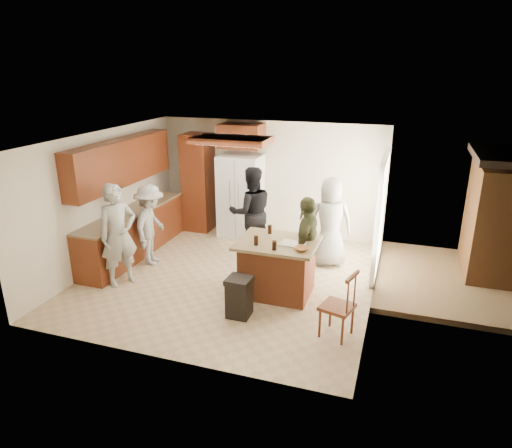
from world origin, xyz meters
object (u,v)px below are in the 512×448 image
(kitchen_island, at_px, (277,267))
(spindle_chair, at_px, (339,307))
(person_front_left, at_px, (118,235))
(person_behind_left, at_px, (251,212))
(refrigerator, at_px, (241,196))
(person_side_right, at_px, (307,244))
(person_counter, at_px, (151,225))
(trash_bin, at_px, (239,297))
(person_behind_right, at_px, (330,222))

(kitchen_island, height_order, spindle_chair, spindle_chair)
(person_front_left, distance_m, person_behind_left, 2.56)
(person_behind_left, xyz_separation_m, refrigerator, (-0.59, 1.02, -0.00))
(person_side_right, distance_m, kitchen_island, 0.63)
(person_counter, height_order, refrigerator, refrigerator)
(person_counter, height_order, trash_bin, person_counter)
(person_front_left, bearing_deg, trash_bin, -67.14)
(person_behind_left, distance_m, kitchen_island, 1.73)
(person_behind_left, height_order, trash_bin, person_behind_left)
(kitchen_island, bearing_deg, person_behind_left, 123.61)
(person_behind_right, distance_m, person_side_right, 1.13)
(person_front_left, bearing_deg, person_behind_right, -27.12)
(person_side_right, bearing_deg, person_behind_right, 173.96)
(refrigerator, bearing_deg, kitchen_island, -57.88)
(person_behind_right, bearing_deg, trash_bin, 51.40)
(spindle_chair, bearing_deg, person_behind_left, 131.53)
(person_front_left, distance_m, person_counter, 0.93)
(person_behind_right, relative_size, person_side_right, 1.04)
(person_side_right, relative_size, spindle_chair, 1.64)
(person_side_right, relative_size, trash_bin, 2.58)
(person_counter, xyz_separation_m, trash_bin, (2.25, -1.31, -0.46))
(person_front_left, relative_size, person_side_right, 1.10)
(person_behind_left, bearing_deg, person_counter, -0.53)
(person_counter, height_order, spindle_chair, person_counter)
(person_front_left, bearing_deg, person_counter, 28.30)
(person_front_left, xyz_separation_m, person_side_right, (3.08, 0.82, -0.08))
(person_counter, distance_m, kitchen_island, 2.65)
(person_counter, bearing_deg, person_behind_left, -69.40)
(person_behind_right, bearing_deg, person_counter, 1.23)
(person_front_left, distance_m, person_side_right, 3.18)
(refrigerator, relative_size, kitchen_island, 1.41)
(person_counter, relative_size, kitchen_island, 1.21)
(kitchen_island, relative_size, trash_bin, 2.03)
(refrigerator, xyz_separation_m, kitchen_island, (1.52, -2.42, -0.43))
(refrigerator, xyz_separation_m, spindle_chair, (2.67, -3.37, -0.45))
(refrigerator, distance_m, spindle_chair, 4.33)
(person_behind_left, height_order, kitchen_island, person_behind_left)
(person_front_left, distance_m, person_behind_right, 3.80)
(trash_bin, bearing_deg, refrigerator, 109.63)
(person_behind_left, distance_m, person_counter, 1.93)
(person_front_left, bearing_deg, person_side_right, -42.70)
(person_behind_left, height_order, refrigerator, same)
(trash_bin, xyz_separation_m, spindle_chair, (1.50, -0.08, 0.13))
(refrigerator, bearing_deg, person_front_left, -111.56)
(person_front_left, bearing_deg, refrigerator, 10.85)
(person_front_left, distance_m, refrigerator, 3.12)
(person_side_right, bearing_deg, refrigerator, -133.16)
(person_behind_left, xyz_separation_m, person_side_right, (1.34, -1.06, -0.09))
(trash_bin, bearing_deg, person_behind_left, 104.45)
(person_side_right, xyz_separation_m, refrigerator, (-1.93, 2.08, 0.09))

